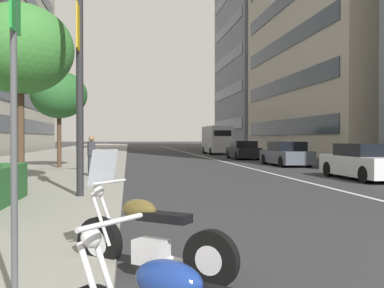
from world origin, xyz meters
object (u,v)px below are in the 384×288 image
object	(u,v)px
car_approaching_light	(243,150)
pedestrian_on_plaza	(91,156)
motorcycle_by_sign_pole	(148,239)
street_tree_mid_sidewalk	(59,95)
car_far_down_avenue	(365,163)
car_mid_block_traffic	(286,154)
parking_sign_by_curb	(14,112)
street_tree_near_plaza_corner	(20,50)
delivery_van_ahead	(217,139)

from	to	relation	value
car_approaching_light	pedestrian_on_plaza	distance (m)	18.64
motorcycle_by_sign_pole	street_tree_mid_sidewalk	bearing A→B (deg)	-40.45
car_far_down_avenue	pedestrian_on_plaza	size ratio (longest dim) A/B	2.78
pedestrian_on_plaza	car_mid_block_traffic	bearing A→B (deg)	23.54
car_approaching_light	parking_sign_by_curb	xyz separation A→B (m)	(-28.94, 9.75, 1.19)
motorcycle_by_sign_pole	pedestrian_on_plaza	distance (m)	12.38
car_mid_block_traffic	car_approaching_light	bearing A→B (deg)	1.32
car_far_down_avenue	street_tree_near_plaza_corner	size ratio (longest dim) A/B	0.78
motorcycle_by_sign_pole	car_approaching_light	distance (m)	29.16
motorcycle_by_sign_pole	parking_sign_by_curb	size ratio (longest dim) A/B	0.63
street_tree_near_plaza_corner	street_tree_mid_sidewalk	size ratio (longest dim) A/B	1.16
car_far_down_avenue	car_approaching_light	size ratio (longest dim) A/B	0.92
car_far_down_avenue	parking_sign_by_curb	size ratio (longest dim) A/B	1.51
delivery_van_ahead	street_tree_mid_sidewalk	distance (m)	24.07
delivery_van_ahead	street_tree_near_plaza_corner	bearing A→B (deg)	156.35
car_approaching_light	street_tree_mid_sidewalk	bearing A→B (deg)	131.79
street_tree_near_plaza_corner	pedestrian_on_plaza	xyz separation A→B (m)	(3.29, -1.85, -3.39)
car_approaching_light	delivery_van_ahead	world-z (taller)	delivery_van_ahead
parking_sign_by_curb	car_far_down_avenue	bearing A→B (deg)	-40.23
parking_sign_by_curb	street_tree_mid_sidewalk	xyz separation A→B (m)	(18.58, 2.41, 1.91)
delivery_van_ahead	street_tree_near_plaza_corner	size ratio (longest dim) A/B	0.94
street_tree_mid_sidewalk	pedestrian_on_plaza	bearing A→B (deg)	-159.24
car_far_down_avenue	pedestrian_on_plaza	xyz separation A→B (m)	(1.33, 10.55, 0.27)
car_far_down_avenue	street_tree_mid_sidewalk	distance (m)	14.51
motorcycle_by_sign_pole	car_approaching_light	xyz separation A→B (m)	(27.89, -8.52, 0.22)
car_mid_block_traffic	pedestrian_on_plaza	xyz separation A→B (m)	(-7.30, 10.54, 0.27)
street_tree_near_plaza_corner	pedestrian_on_plaza	world-z (taller)	street_tree_near_plaza_corner
delivery_van_ahead	street_tree_near_plaza_corner	xyz separation A→B (m)	(-29.20, 12.02, 2.83)
car_far_down_avenue	street_tree_mid_sidewalk	xyz separation A→B (m)	(6.60, 12.54, 3.10)
street_tree_mid_sidewalk	car_approaching_light	bearing A→B (deg)	-49.54
car_approaching_light	parking_sign_by_curb	size ratio (longest dim) A/B	1.65
pedestrian_on_plaza	street_tree_mid_sidewalk	bearing A→B (deg)	99.59
street_tree_mid_sidewalk	car_far_down_avenue	bearing A→B (deg)	-117.74
delivery_van_ahead	parking_sign_by_curb	size ratio (longest dim) A/B	1.82
car_approaching_light	delivery_van_ahead	bearing A→B (deg)	1.28
motorcycle_by_sign_pole	street_tree_near_plaza_corner	bearing A→B (deg)	-30.93
delivery_van_ahead	car_approaching_light	bearing A→B (deg)	178.67
car_approaching_light	delivery_van_ahead	size ratio (longest dim) A/B	0.90
street_tree_mid_sidewalk	pedestrian_on_plaza	xyz separation A→B (m)	(-5.26, -2.00, -2.83)
car_far_down_avenue	car_mid_block_traffic	size ratio (longest dim) A/B	0.97
car_approaching_light	street_tree_near_plaza_corner	distance (m)	22.70
car_mid_block_traffic	parking_sign_by_curb	bearing A→B (deg)	152.54
parking_sign_by_curb	pedestrian_on_plaza	xyz separation A→B (m)	(13.32, 0.41, -0.92)
car_mid_block_traffic	pedestrian_on_plaza	distance (m)	12.82
street_tree_mid_sidewalk	pedestrian_on_plaza	size ratio (longest dim) A/B	3.09
motorcycle_by_sign_pole	street_tree_near_plaza_corner	xyz separation A→B (m)	(8.97, 3.48, 3.88)
delivery_van_ahead	pedestrian_on_plaza	world-z (taller)	delivery_van_ahead
car_approaching_light	parking_sign_by_curb	bearing A→B (deg)	162.72
motorcycle_by_sign_pole	car_mid_block_traffic	bearing A→B (deg)	-76.63
car_far_down_avenue	street_tree_mid_sidewalk	size ratio (longest dim) A/B	0.90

